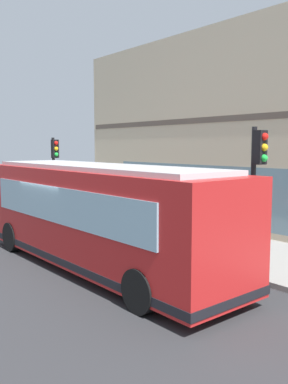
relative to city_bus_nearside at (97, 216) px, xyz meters
The scene contains 9 objects.
ground 1.94m from the city_bus_nearside, 97.34° to the left, with size 120.00×120.00×0.00m, color #2D2D30.
sidewalk_curb 4.95m from the city_bus_nearside, 14.02° to the left, with size 4.26×40.00×0.15m, color gray.
building_corner 11.15m from the city_bus_nearside, ahead, with size 8.15×18.97×8.55m.
city_bus_nearside is the anchor object (origin of this frame).
traffic_light_near_corner 4.70m from the city_bus_nearside, 51.42° to the right, with size 0.32×0.49×3.97m.
traffic_light_down_block 9.23m from the city_bus_nearside, 70.35° to the left, with size 0.32×0.49×3.88m.
fire_hydrant 4.46m from the city_bus_nearside, 22.72° to the right, with size 0.35×0.35×0.74m.
pedestrian_walking_along_curb 9.01m from the city_bus_nearside, 52.33° to the left, with size 0.32×0.32×1.63m.
newspaper_vending_box 7.02m from the city_bus_nearside, 32.15° to the left, with size 0.44×0.43×0.90m.
Camera 1 is at (-6.40, -11.34, 3.60)m, focal length 38.93 mm.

